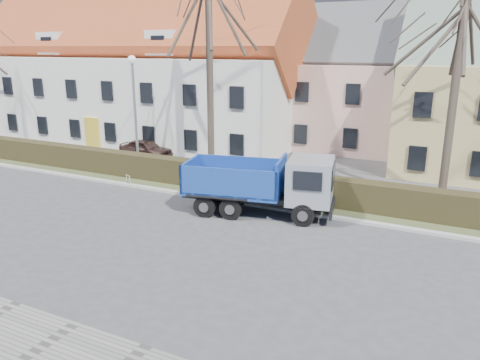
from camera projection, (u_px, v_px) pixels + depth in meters
The scene contains 12 objects.
ground at pixel (149, 232), 18.25m from camera, with size 120.00×120.00×0.00m, color #414143.
curb_far at pixel (208, 197), 22.20m from camera, with size 80.00×0.30×0.12m, color #ADABA5.
grass_strip at pixel (224, 189), 23.59m from camera, with size 80.00×3.00×0.10m, color #444D2B.
hedge at pixel (222, 178), 23.25m from camera, with size 60.00×0.90×1.30m, color #2B2515.
building_white at pixel (135, 76), 36.27m from camera, with size 26.80×10.80×9.50m, color white, non-canonical shape.
building_pink at pixel (366, 91), 32.71m from camera, with size 10.80×8.80×8.00m, color #DBAB9B, non-canonical shape.
tree_1 at pixel (210, 59), 24.70m from camera, with size 9.20×9.20×12.65m, color #3E342B, non-canonical shape.
tree_2 at pixel (455, 82), 19.83m from camera, with size 8.00×8.00×11.00m, color #3E342B, non-canonical shape.
dump_truck at pixel (254, 184), 19.94m from camera, with size 6.59×2.45×2.64m, color navy, non-canonical shape.
streetlight at pixel (135, 115), 25.91m from camera, with size 0.52×0.52×6.60m, color gray, non-canonical shape.
cart_frame at pixel (126, 179), 24.43m from camera, with size 0.67×0.38×0.61m, color silver, non-canonical shape.
parked_car_a at pixel (146, 149), 30.17m from camera, with size 1.44×3.57×1.22m, color black.
Camera 1 is at (10.70, -13.68, 6.95)m, focal length 35.00 mm.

